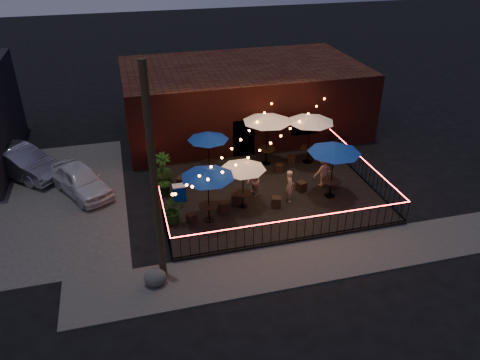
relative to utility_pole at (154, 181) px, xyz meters
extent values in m
plane|color=black|center=(5.40, 2.60, -4.00)|extent=(110.00, 110.00, 0.00)
cube|color=black|center=(5.40, 4.60, -3.92)|extent=(10.00, 8.00, 0.15)
cube|color=#413F3C|center=(5.40, -0.65, -3.98)|extent=(18.00, 2.50, 0.05)
cube|color=#413F3C|center=(-6.60, 6.60, -3.99)|extent=(11.00, 12.00, 0.02)
cube|color=#3C1410|center=(6.40, 12.60, -2.00)|extent=(14.00, 8.00, 4.00)
cube|color=black|center=(5.40, 8.72, -2.90)|extent=(1.20, 0.24, 2.20)
cube|color=black|center=(8.90, 8.72, -2.40)|extent=(1.60, 0.24, 1.20)
cylinder|color=#382617|center=(0.00, 0.00, 0.00)|extent=(0.26, 0.26, 8.00)
cube|color=black|center=(5.40, 0.60, -3.77)|extent=(10.00, 0.04, 0.04)
cube|color=black|center=(5.40, 0.60, -2.85)|extent=(10.00, 0.04, 0.04)
cube|color=#FF2728|center=(5.40, 0.60, -2.82)|extent=(10.00, 0.03, 0.02)
cube|color=black|center=(0.40, 4.60, -3.77)|extent=(0.04, 8.00, 0.04)
cube|color=black|center=(0.40, 4.60, -2.85)|extent=(0.04, 8.00, 0.04)
cube|color=#FF2728|center=(0.40, 4.60, -2.82)|extent=(0.03, 8.00, 0.02)
cube|color=black|center=(10.40, 4.60, -3.77)|extent=(0.04, 8.00, 0.04)
cube|color=black|center=(10.40, 4.60, -2.85)|extent=(0.04, 8.00, 0.04)
cube|color=#FF2728|center=(10.40, 4.60, -2.82)|extent=(0.03, 8.00, 0.02)
cylinder|color=black|center=(2.31, 2.89, -3.83)|extent=(0.45, 0.45, 0.03)
cylinder|color=black|center=(2.31, 2.89, -3.47)|extent=(0.06, 0.06, 0.74)
cylinder|color=black|center=(2.31, 2.89, -3.09)|extent=(0.82, 0.82, 0.04)
cylinder|color=black|center=(2.31, 2.89, -2.62)|extent=(0.05, 0.05, 2.46)
cone|color=navy|center=(2.31, 2.89, -1.55)|extent=(2.81, 2.81, 0.36)
cylinder|color=black|center=(3.15, 6.99, -3.84)|extent=(0.41, 0.41, 0.03)
cylinder|color=black|center=(3.15, 6.99, -3.51)|extent=(0.06, 0.06, 0.67)
cylinder|color=black|center=(3.15, 6.99, -3.17)|extent=(0.74, 0.74, 0.04)
cylinder|color=black|center=(3.15, 6.99, -2.74)|extent=(0.04, 0.04, 2.22)
cone|color=navy|center=(3.15, 6.99, -1.77)|extent=(2.32, 2.32, 0.32)
cylinder|color=black|center=(4.00, 3.61, -3.84)|extent=(0.40, 0.40, 0.03)
cylinder|color=black|center=(4.00, 3.61, -3.51)|extent=(0.05, 0.05, 0.66)
cylinder|color=black|center=(4.00, 3.61, -3.17)|extent=(0.73, 0.73, 0.04)
cylinder|color=black|center=(4.00, 3.61, -2.75)|extent=(0.04, 0.04, 2.20)
cone|color=white|center=(4.00, 3.61, -1.79)|extent=(2.62, 2.62, 0.32)
cylinder|color=black|center=(6.29, 7.40, -3.83)|extent=(0.50, 0.50, 0.03)
cylinder|color=black|center=(6.29, 7.40, -3.43)|extent=(0.07, 0.07, 0.82)
cylinder|color=black|center=(6.29, 7.40, -3.00)|extent=(0.92, 0.92, 0.05)
cylinder|color=black|center=(6.29, 7.40, -2.48)|extent=(0.05, 0.05, 2.75)
cone|color=white|center=(6.29, 7.40, -1.28)|extent=(3.05, 3.05, 0.40)
cylinder|color=black|center=(8.15, 3.44, -3.83)|extent=(0.48, 0.48, 0.03)
cylinder|color=black|center=(8.15, 3.44, -3.45)|extent=(0.07, 0.07, 0.78)
cylinder|color=black|center=(8.15, 3.44, -3.04)|extent=(0.87, 0.87, 0.04)
cylinder|color=black|center=(8.15, 3.44, -2.54)|extent=(0.05, 0.05, 2.62)
cone|color=navy|center=(8.15, 3.44, -1.40)|extent=(3.11, 3.11, 0.38)
cylinder|color=black|center=(8.48, 6.98, -3.83)|extent=(0.49, 0.49, 0.03)
cylinder|color=black|center=(8.48, 6.98, -3.44)|extent=(0.07, 0.07, 0.80)
cylinder|color=black|center=(8.48, 6.98, -3.03)|extent=(0.88, 0.88, 0.04)
cylinder|color=black|center=(8.48, 6.98, -2.52)|extent=(0.05, 0.05, 2.65)
cone|color=white|center=(8.48, 6.98, -1.37)|extent=(2.45, 2.45, 0.39)
cube|color=black|center=(1.54, 2.94, -3.65)|extent=(0.46, 0.46, 0.41)
cube|color=black|center=(3.04, 3.40, -3.59)|extent=(0.50, 0.50, 0.51)
cube|color=black|center=(1.63, 6.05, -3.59)|extent=(0.57, 0.57, 0.51)
cube|color=black|center=(2.48, 6.26, -3.65)|extent=(0.39, 0.39, 0.40)
cube|color=black|center=(3.78, 3.91, -3.60)|extent=(0.54, 0.54, 0.50)
cube|color=black|center=(5.43, 3.21, -3.61)|extent=(0.51, 0.51, 0.48)
cube|color=black|center=(4.50, 6.34, -3.62)|extent=(0.43, 0.43, 0.46)
cube|color=black|center=(6.65, 6.31, -3.64)|extent=(0.47, 0.47, 0.42)
cube|color=black|center=(7.04, 4.23, -3.62)|extent=(0.51, 0.51, 0.46)
cube|color=black|center=(8.57, 4.18, -3.61)|extent=(0.51, 0.51, 0.47)
cube|color=black|center=(7.61, 7.11, -3.63)|extent=(0.46, 0.46, 0.44)
cube|color=black|center=(9.09, 7.00, -3.60)|extent=(0.54, 0.54, 0.50)
imported|color=tan|center=(6.18, 3.56, -3.08)|extent=(0.41, 0.59, 1.54)
imported|color=#DCA18F|center=(4.70, 4.34, -3.09)|extent=(0.73, 0.85, 1.52)
imported|color=tan|center=(8.22, 4.49, -3.06)|extent=(1.15, 0.84, 1.59)
imported|color=#0B370B|center=(0.80, 3.16, -3.23)|extent=(1.21, 1.08, 1.24)
imported|color=#0D350E|center=(0.80, 5.48, -3.17)|extent=(0.92, 0.84, 1.37)
imported|color=#133911|center=(0.80, 6.73, -3.09)|extent=(0.94, 0.94, 1.52)
cube|color=#0631A6|center=(1.33, 4.86, -3.48)|extent=(0.56, 0.39, 0.74)
cube|color=silver|center=(1.33, 4.86, -3.09)|extent=(0.59, 0.43, 0.05)
ellipsoid|color=#4A4A44|center=(-0.33, -0.44, -3.67)|extent=(1.03, 0.95, 0.67)
imported|color=white|center=(-3.05, 6.97, -3.31)|extent=(3.34, 4.32, 1.38)
imported|color=gray|center=(-6.01, 9.53, -3.23)|extent=(4.51, 4.34, 1.53)
camera|label=1|loc=(-0.69, -13.60, 7.47)|focal=35.00mm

